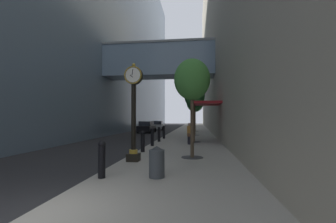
# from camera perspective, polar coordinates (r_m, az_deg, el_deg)

# --- Properties ---
(ground_plane) EXTENTS (110.00, 110.00, 0.00)m
(ground_plane) POSITION_cam_1_polar(r_m,az_deg,el_deg) (31.56, 0.69, -5.45)
(ground_plane) COLOR #262628
(ground_plane) RESTS_ON ground
(sidewalk_right) EXTENTS (5.50, 80.00, 0.14)m
(sidewalk_right) POSITION_cam_1_polar(r_m,az_deg,el_deg) (34.35, 5.83, -5.00)
(sidewalk_right) COLOR #9E998E
(sidewalk_right) RESTS_ON ground
(building_block_left) EXTENTS (21.59, 80.00, 35.98)m
(building_block_left) POSITION_cam_1_polar(r_m,az_deg,el_deg) (40.49, -16.02, 21.46)
(building_block_left) COLOR slate
(building_block_left) RESTS_ON ground
(building_block_right) EXTENTS (9.00, 80.00, 35.08)m
(building_block_right) POSITION_cam_1_polar(r_m,az_deg,el_deg) (38.13, 17.61, 22.33)
(building_block_right) COLOR #A89E89
(building_block_right) RESTS_ON ground
(street_clock) EXTENTS (0.84, 0.55, 4.53)m
(street_clock) POSITION_cam_1_polar(r_m,az_deg,el_deg) (10.68, -8.59, 1.10)
(street_clock) COLOR black
(street_clock) RESTS_ON sidewalk_right
(bollard_nearest) EXTENTS (0.25, 0.25, 1.24)m
(bollard_nearest) POSITION_cam_1_polar(r_m,az_deg,el_deg) (8.02, -16.20, -11.17)
(bollard_nearest) COLOR black
(bollard_nearest) RESTS_ON sidewalk_right
(bollard_third) EXTENTS (0.25, 0.25, 1.24)m
(bollard_third) POSITION_cam_1_polar(r_m,az_deg,el_deg) (13.49, -6.33, -7.29)
(bollard_third) COLOR black
(bollard_third) RESTS_ON sidewalk_right
(bollard_fourth) EXTENTS (0.25, 0.25, 1.24)m
(bollard_fourth) POSITION_cam_1_polar(r_m,az_deg,el_deg) (16.31, -3.94, -6.30)
(bollard_fourth) COLOR black
(bollard_fourth) RESTS_ON sidewalk_right
(bollard_fifth) EXTENTS (0.25, 0.25, 1.24)m
(bollard_fifth) POSITION_cam_1_polar(r_m,az_deg,el_deg) (19.15, -2.27, -5.60)
(bollard_fifth) COLOR black
(bollard_fifth) RESTS_ON sidewalk_right
(bollard_sixth) EXTENTS (0.25, 0.25, 1.24)m
(bollard_sixth) POSITION_cam_1_polar(r_m,az_deg,el_deg) (22.00, -1.03, -5.08)
(bollard_sixth) COLOR black
(bollard_sixth) RESTS_ON sidewalk_right
(street_tree_near) EXTENTS (1.82, 1.82, 4.98)m
(street_tree_near) POSITION_cam_1_polar(r_m,az_deg,el_deg) (11.70, 6.02, 7.74)
(street_tree_near) COLOR #333335
(street_tree_near) RESTS_ON sidewalk_right
(street_tree_mid_near) EXTENTS (2.22, 2.22, 6.31)m
(street_tree_mid_near) POSITION_cam_1_polar(r_m,az_deg,el_deg) (19.15, 6.45, 7.45)
(street_tree_mid_near) COLOR #333335
(street_tree_mid_near) RESTS_ON sidewalk_right
(street_tree_mid_far) EXTENTS (2.34, 2.34, 5.82)m
(street_tree_mid_far) POSITION_cam_1_polar(r_m,az_deg,el_deg) (26.39, 6.65, 3.77)
(street_tree_mid_far) COLOR #333335
(street_tree_mid_far) RESTS_ON sidewalk_right
(street_tree_far) EXTENTS (2.53, 2.53, 5.75)m
(street_tree_far) POSITION_cam_1_polar(r_m,az_deg,el_deg) (33.72, 6.76, 2.32)
(street_tree_far) COLOR #333335
(street_tree_far) RESTS_ON sidewalk_right
(trash_bin) EXTENTS (0.53, 0.53, 1.05)m
(trash_bin) POSITION_cam_1_polar(r_m,az_deg,el_deg) (7.82, -2.81, -12.30)
(trash_bin) COLOR #383D42
(trash_bin) RESTS_ON sidewalk_right
(pedestrian_walking) EXTENTS (0.39, 0.48, 1.61)m
(pedestrian_walking) POSITION_cam_1_polar(r_m,az_deg,el_deg) (17.27, 5.32, -5.39)
(pedestrian_walking) COLOR #23232D
(pedestrian_walking) RESTS_ON sidewalk_right
(storefront_awning) EXTENTS (2.40, 3.60, 3.30)m
(storefront_awning) POSITION_cam_1_polar(r_m,az_deg,el_deg) (19.44, 9.24, 1.84)
(storefront_awning) COLOR maroon
(storefront_awning) RESTS_ON sidewalk_right
(car_silver_near) EXTENTS (2.10, 4.08, 1.59)m
(car_silver_near) POSITION_cam_1_polar(r_m,az_deg,el_deg) (39.92, -2.55, -3.51)
(car_silver_near) COLOR #B7BABF
(car_silver_near) RESTS_ON ground
(car_black_mid) EXTENTS (2.12, 4.36, 1.64)m
(car_black_mid) POSITION_cam_1_polar(r_m,az_deg,el_deg) (32.63, -5.36, -3.91)
(car_black_mid) COLOR black
(car_black_mid) RESTS_ON ground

